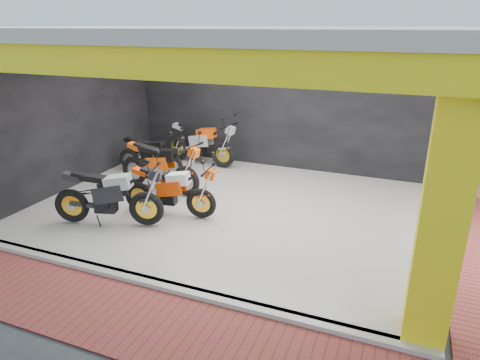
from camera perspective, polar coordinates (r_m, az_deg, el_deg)
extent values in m
plane|color=#2D2D30|center=(7.54, -7.01, -9.89)|extent=(80.00, 80.00, 0.00)
cube|color=silver|center=(9.12, -1.01, -3.84)|extent=(8.00, 6.00, 0.10)
cube|color=beige|center=(8.34, -1.17, 19.05)|extent=(8.40, 6.40, 0.20)
cube|color=black|center=(11.43, 5.08, 9.94)|extent=(8.20, 0.20, 3.50)
cube|color=black|center=(10.82, -21.72, 8.03)|extent=(0.20, 6.20, 3.50)
cube|color=yellow|center=(5.34, 25.49, -4.01)|extent=(0.50, 0.50, 3.50)
cube|color=yellow|center=(5.72, -13.41, 15.05)|extent=(8.40, 0.30, 0.40)
cube|color=yellow|center=(7.72, 28.34, 14.45)|extent=(0.30, 6.40, 0.40)
cube|color=silver|center=(6.78, -11.26, -13.42)|extent=(8.00, 0.20, 0.10)
cube|color=maroon|center=(6.29, -15.23, -17.15)|extent=(9.00, 1.40, 0.03)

